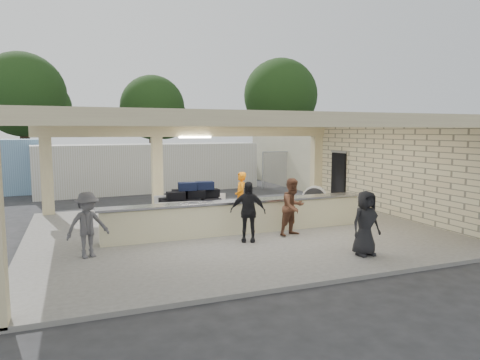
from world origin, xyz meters
name	(u,v)px	position (x,y,z in m)	size (l,w,h in m)	color
ground	(234,232)	(0.00, 0.00, 0.00)	(120.00, 120.00, 0.00)	#252527
pavilion	(233,186)	(0.21, 0.66, 1.35)	(12.01, 10.00, 3.55)	#66635F
baggage_counter	(240,217)	(0.00, -0.50, 0.59)	(8.20, 0.58, 0.98)	beige
luggage_cart	(192,202)	(-1.07, 0.94, 0.86)	(2.56, 1.76, 1.40)	silver
drum_fan	(315,199)	(3.57, 1.17, 0.66)	(0.93, 0.82, 1.04)	silver
baggage_handler	(241,197)	(0.64, 1.09, 0.93)	(0.61, 0.33, 1.66)	orange
passenger_a	(293,207)	(1.32, -1.35, 0.94)	(0.81, 0.36, 1.67)	brown
passenger_b	(248,212)	(-0.16, -1.51, 0.93)	(0.97, 0.35, 1.66)	black
passenger_c	(88,225)	(-4.31, -1.54, 0.89)	(1.02, 0.36, 1.59)	#4C4C51
passenger_d	(366,223)	(2.01, -3.77, 0.90)	(0.78, 0.32, 1.59)	black
car_white_a	(301,166)	(9.75, 13.25, 0.75)	(2.49, 5.25, 1.50)	white
car_white_b	(312,167)	(10.35, 12.81, 0.71)	(1.67, 4.47, 1.41)	white
car_dark	(266,167)	(7.59, 14.17, 0.67)	(1.41, 4.00, 1.33)	black
container_white	(151,168)	(-0.81, 10.27, 1.23)	(11.36, 2.27, 2.46)	silver
fence	(355,166)	(11.00, 9.00, 1.05)	(12.06, 0.06, 2.03)	gray
tree_left	(28,98)	(-7.68, 24.16, 5.59)	(6.60, 6.30, 9.00)	#382619
tree_mid	(156,110)	(2.32, 26.16, 4.96)	(6.00, 5.60, 8.00)	#382619
tree_right	(283,99)	(14.32, 25.16, 6.21)	(7.20, 7.00, 10.00)	#382619
adjacent_building	(324,157)	(9.50, 10.00, 1.60)	(6.00, 8.00, 3.20)	beige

